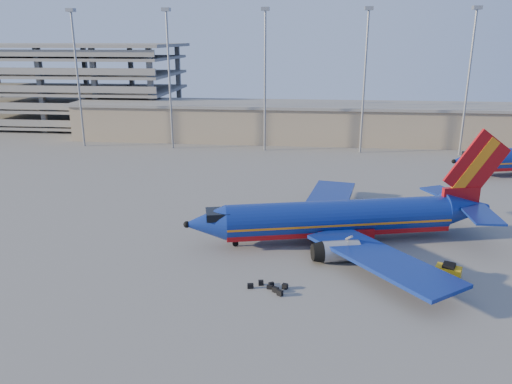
# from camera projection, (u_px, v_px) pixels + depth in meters

# --- Properties ---
(ground) EXTENTS (220.00, 220.00, 0.00)m
(ground) POSITION_uv_depth(u_px,v_px,m) (271.00, 230.00, 61.92)
(ground) COLOR slate
(ground) RESTS_ON ground
(terminal_building) EXTENTS (122.00, 16.00, 8.50)m
(terminal_building) POSITION_uv_depth(u_px,v_px,m) (334.00, 122.00, 114.69)
(terminal_building) COLOR #88745E
(terminal_building) RESTS_ON ground
(parking_garage) EXTENTS (62.00, 32.00, 21.40)m
(parking_garage) POSITION_uv_depth(u_px,v_px,m) (65.00, 81.00, 135.16)
(parking_garage) COLOR slate
(parking_garage) RESTS_ON ground
(light_mast_row) EXTENTS (101.60, 1.60, 28.65)m
(light_mast_row) POSITION_uv_depth(u_px,v_px,m) (315.00, 66.00, 99.89)
(light_mast_row) COLOR gray
(light_mast_row) RESTS_ON ground
(aircraft_main) EXTENTS (37.52, 35.65, 12.92)m
(aircraft_main) POSITION_uv_depth(u_px,v_px,m) (345.00, 218.00, 58.04)
(aircraft_main) COLOR navy
(aircraft_main) RESTS_ON ground
(baggage_tug) EXTENTS (2.75, 2.28, 1.71)m
(baggage_tug) POSITION_uv_depth(u_px,v_px,m) (448.00, 272.00, 49.02)
(baggage_tug) COLOR gold
(baggage_tug) RESTS_ON ground
(luggage_pile) EXTENTS (3.90, 2.38, 0.55)m
(luggage_pile) POSITION_uv_depth(u_px,v_px,m) (271.00, 287.00, 47.26)
(luggage_pile) COLOR black
(luggage_pile) RESTS_ON ground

